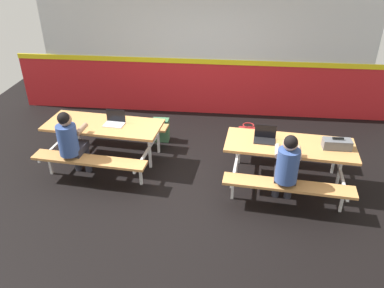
{
  "coord_description": "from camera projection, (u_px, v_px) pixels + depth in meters",
  "views": [
    {
      "loc": [
        0.55,
        -5.16,
        3.51
      ],
      "look_at": [
        0.0,
        0.09,
        0.55
      ],
      "focal_mm": 35.88,
      "sensor_mm": 36.0,
      "label": 1
    }
  ],
  "objects": [
    {
      "name": "ground_plane",
      "position": [
        191.0,
        177.0,
        6.25
      ],
      "size": [
        10.0,
        10.0,
        0.02
      ],
      "primitive_type": "cube",
      "color": "black"
    },
    {
      "name": "accent_backdrop",
      "position": [
        205.0,
        56.0,
        7.84
      ],
      "size": [
        8.0,
        0.14,
        2.6
      ],
      "color": "red",
      "rests_on": "ground"
    },
    {
      "name": "picnic_table_left",
      "position": [
        104.0,
        133.0,
        6.33
      ],
      "size": [
        1.96,
        1.71,
        0.74
      ],
      "color": "tan",
      "rests_on": "ground"
    },
    {
      "name": "picnic_table_right",
      "position": [
        289.0,
        153.0,
        5.75
      ],
      "size": [
        1.96,
        1.71,
        0.74
      ],
      "color": "tan",
      "rests_on": "ground"
    },
    {
      "name": "student_nearer",
      "position": [
        71.0,
        140.0,
        5.84
      ],
      "size": [
        0.39,
        0.54,
        1.21
      ],
      "color": "#2D2D38",
      "rests_on": "ground"
    },
    {
      "name": "student_further",
      "position": [
        287.0,
        165.0,
        5.22
      ],
      "size": [
        0.39,
        0.54,
        1.21
      ],
      "color": "#2D2D38",
      "rests_on": "ground"
    },
    {
      "name": "laptop_silver",
      "position": [
        115.0,
        121.0,
        6.23
      ],
      "size": [
        0.34,
        0.25,
        0.22
      ],
      "color": "silver",
      "rests_on": "picnic_table_left"
    },
    {
      "name": "laptop_dark",
      "position": [
        265.0,
        138.0,
        5.74
      ],
      "size": [
        0.34,
        0.25,
        0.22
      ],
      "color": "black",
      "rests_on": "picnic_table_right"
    },
    {
      "name": "toolbox_grey",
      "position": [
        337.0,
        144.0,
        5.52
      ],
      "size": [
        0.4,
        0.18,
        0.18
      ],
      "color": "#595B60",
      "rests_on": "picnic_table_right"
    },
    {
      "name": "backpack_dark",
      "position": [
        161.0,
        130.0,
        7.21
      ],
      "size": [
        0.3,
        0.22,
        0.44
      ],
      "color": "#3F724C",
      "rests_on": "ground"
    },
    {
      "name": "tote_bag_bright",
      "position": [
        248.0,
        136.0,
        7.04
      ],
      "size": [
        0.34,
        0.21,
        0.43
      ],
      "color": "maroon",
      "rests_on": "ground"
    }
  ]
}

